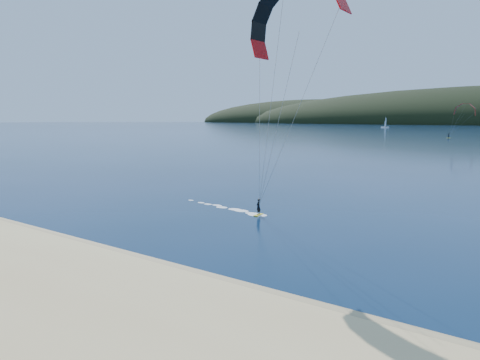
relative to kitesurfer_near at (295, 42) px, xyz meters
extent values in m
plane|color=#071F38|center=(-6.40, -14.32, -14.21)|extent=(1800.00, 1800.00, 0.00)
cube|color=#8F7C53|center=(-6.40, -9.82, -14.16)|extent=(220.00, 2.50, 0.10)
ellipsoid|color=black|center=(-386.40, 765.68, -14.21)|extent=(520.00, 220.00, 90.00)
cube|color=yellow|center=(-7.03, 6.22, -14.17)|extent=(0.50, 1.27, 0.07)
imported|color=black|center=(-7.03, 6.22, -13.38)|extent=(0.41, 0.59, 1.53)
cylinder|color=gray|center=(-3.13, 2.82, -6.23)|extent=(0.02, 0.02, 16.77)
cube|color=yellow|center=(-25.98, 191.49, -14.16)|extent=(1.52, 1.48, 0.09)
imported|color=black|center=(-25.98, 191.49, -13.13)|extent=(1.22, 1.21, 1.98)
cylinder|color=gray|center=(-22.31, 188.13, -7.97)|extent=(0.02, 0.02, 13.16)
cube|color=white|center=(-117.47, 385.89, -13.76)|extent=(7.29, 2.64, 1.26)
cylinder|color=white|center=(-117.47, 385.89, -8.81)|extent=(0.18, 0.18, 9.90)
cube|color=white|center=(-117.43, 387.15, -8.81)|extent=(0.15, 2.34, 7.20)
cube|color=white|center=(-117.43, 384.45, -10.61)|extent=(0.13, 1.80, 4.50)
camera|label=1|loc=(15.38, -27.71, -5.16)|focal=33.14mm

